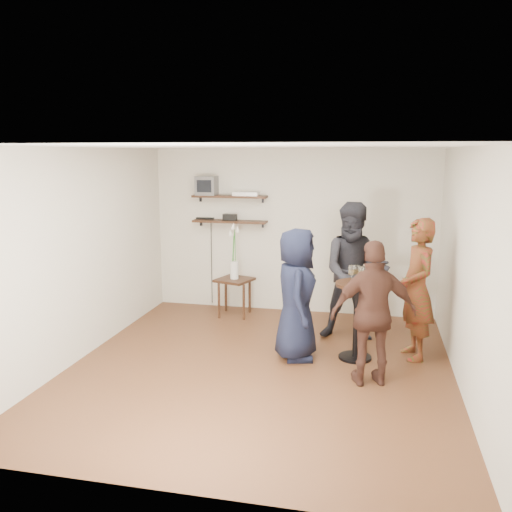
{
  "coord_description": "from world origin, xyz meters",
  "views": [
    {
      "loc": [
        1.27,
        -5.97,
        2.53
      ],
      "look_at": [
        -0.13,
        0.4,
        1.29
      ],
      "focal_mm": 38.0,
      "sensor_mm": 36.0,
      "label": 1
    }
  ],
  "objects_px": {
    "person_dark": "(355,272)",
    "person_plaid": "(417,289)",
    "radio": "(230,217)",
    "crt_monitor": "(207,186)",
    "side_table": "(234,285)",
    "person_brown": "(374,314)",
    "dvd_deck": "(246,194)",
    "person_navy": "(296,294)",
    "drinks_table": "(357,310)"
  },
  "relations": [
    {
      "from": "person_dark",
      "to": "person_brown",
      "type": "distance_m",
      "value": 1.49
    },
    {
      "from": "dvd_deck",
      "to": "person_dark",
      "type": "height_order",
      "value": "dvd_deck"
    },
    {
      "from": "crt_monitor",
      "to": "side_table",
      "type": "distance_m",
      "value": 1.65
    },
    {
      "from": "crt_monitor",
      "to": "person_brown",
      "type": "distance_m",
      "value": 3.87
    },
    {
      "from": "side_table",
      "to": "drinks_table",
      "type": "distance_m",
      "value": 2.43
    },
    {
      "from": "side_table",
      "to": "person_dark",
      "type": "distance_m",
      "value": 2.06
    },
    {
      "from": "radio",
      "to": "person_plaid",
      "type": "height_order",
      "value": "person_plaid"
    },
    {
      "from": "drinks_table",
      "to": "person_plaid",
      "type": "height_order",
      "value": "person_plaid"
    },
    {
      "from": "radio",
      "to": "person_plaid",
      "type": "xyz_separation_m",
      "value": [
        2.81,
        -1.6,
        -0.64
      ]
    },
    {
      "from": "crt_monitor",
      "to": "side_table",
      "type": "bearing_deg",
      "value": -33.36
    },
    {
      "from": "person_plaid",
      "to": "person_brown",
      "type": "relative_size",
      "value": 1.09
    },
    {
      "from": "radio",
      "to": "person_plaid",
      "type": "relative_size",
      "value": 0.12
    },
    {
      "from": "dvd_deck",
      "to": "drinks_table",
      "type": "xyz_separation_m",
      "value": [
        1.83,
        -1.81,
        -1.27
      ]
    },
    {
      "from": "crt_monitor",
      "to": "dvd_deck",
      "type": "xyz_separation_m",
      "value": [
        0.65,
        0.0,
        -0.12
      ]
    },
    {
      "from": "radio",
      "to": "person_navy",
      "type": "height_order",
      "value": "person_navy"
    },
    {
      "from": "dvd_deck",
      "to": "person_navy",
      "type": "relative_size",
      "value": 0.24
    },
    {
      "from": "dvd_deck",
      "to": "side_table",
      "type": "bearing_deg",
      "value": -107.68
    },
    {
      "from": "person_brown",
      "to": "dvd_deck",
      "type": "bearing_deg",
      "value": -67.06
    },
    {
      "from": "dvd_deck",
      "to": "person_brown",
      "type": "height_order",
      "value": "dvd_deck"
    },
    {
      "from": "dvd_deck",
      "to": "side_table",
      "type": "relative_size",
      "value": 0.64
    },
    {
      "from": "side_table",
      "to": "person_dark",
      "type": "relative_size",
      "value": 0.33
    },
    {
      "from": "crt_monitor",
      "to": "person_brown",
      "type": "bearing_deg",
      "value": -43.29
    },
    {
      "from": "side_table",
      "to": "person_dark",
      "type": "height_order",
      "value": "person_dark"
    },
    {
      "from": "side_table",
      "to": "drinks_table",
      "type": "height_order",
      "value": "drinks_table"
    },
    {
      "from": "radio",
      "to": "person_navy",
      "type": "relative_size",
      "value": 0.13
    },
    {
      "from": "drinks_table",
      "to": "crt_monitor",
      "type": "bearing_deg",
      "value": 143.87
    },
    {
      "from": "crt_monitor",
      "to": "dvd_deck",
      "type": "distance_m",
      "value": 0.66
    },
    {
      "from": "person_dark",
      "to": "person_navy",
      "type": "height_order",
      "value": "person_dark"
    },
    {
      "from": "drinks_table",
      "to": "person_plaid",
      "type": "distance_m",
      "value": 0.79
    },
    {
      "from": "person_dark",
      "to": "person_plaid",
      "type": "bearing_deg",
      "value": -39.44
    },
    {
      "from": "crt_monitor",
      "to": "person_plaid",
      "type": "xyz_separation_m",
      "value": [
        3.19,
        -1.6,
        -1.14
      ]
    },
    {
      "from": "crt_monitor",
      "to": "person_dark",
      "type": "height_order",
      "value": "crt_monitor"
    },
    {
      "from": "person_plaid",
      "to": "side_table",
      "type": "bearing_deg",
      "value": -131.0
    },
    {
      "from": "drinks_table",
      "to": "person_brown",
      "type": "xyz_separation_m",
      "value": [
        0.2,
        -0.72,
        0.18
      ]
    },
    {
      "from": "dvd_deck",
      "to": "person_brown",
      "type": "xyz_separation_m",
      "value": [
        2.03,
        -2.52,
        -1.09
      ]
    },
    {
      "from": "crt_monitor",
      "to": "radio",
      "type": "bearing_deg",
      "value": 0.0
    },
    {
      "from": "person_navy",
      "to": "side_table",
      "type": "bearing_deg",
      "value": 27.05
    },
    {
      "from": "side_table",
      "to": "person_navy",
      "type": "relative_size",
      "value": 0.38
    },
    {
      "from": "drinks_table",
      "to": "person_brown",
      "type": "distance_m",
      "value": 0.77
    },
    {
      "from": "person_dark",
      "to": "person_navy",
      "type": "relative_size",
      "value": 1.15
    },
    {
      "from": "drinks_table",
      "to": "person_brown",
      "type": "height_order",
      "value": "person_brown"
    },
    {
      "from": "drinks_table",
      "to": "person_dark",
      "type": "height_order",
      "value": "person_dark"
    },
    {
      "from": "person_plaid",
      "to": "person_navy",
      "type": "relative_size",
      "value": 1.07
    },
    {
      "from": "dvd_deck",
      "to": "radio",
      "type": "height_order",
      "value": "dvd_deck"
    },
    {
      "from": "crt_monitor",
      "to": "person_brown",
      "type": "relative_size",
      "value": 0.2
    },
    {
      "from": "crt_monitor",
      "to": "side_table",
      "type": "relative_size",
      "value": 0.51
    },
    {
      "from": "person_dark",
      "to": "crt_monitor",
      "type": "bearing_deg",
      "value": 151.56
    },
    {
      "from": "person_plaid",
      "to": "radio",
      "type": "bearing_deg",
      "value": -135.45
    },
    {
      "from": "drinks_table",
      "to": "person_navy",
      "type": "height_order",
      "value": "person_navy"
    },
    {
      "from": "person_plaid",
      "to": "person_dark",
      "type": "relative_size",
      "value": 0.93
    }
  ]
}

